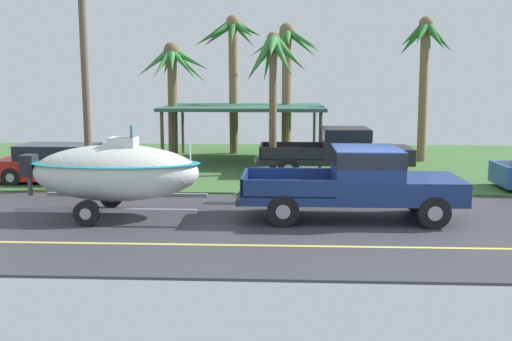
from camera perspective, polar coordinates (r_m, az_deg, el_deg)
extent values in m
cube|color=#38383D|center=(14.98, 10.73, -5.48)|extent=(36.00, 8.00, 0.06)
cube|color=#3D6633|center=(25.72, 7.40, 0.65)|extent=(36.00, 14.00, 0.11)
cube|color=#DBCC4C|center=(13.26, 11.81, -7.26)|extent=(34.20, 0.12, 0.01)
cube|color=navy|center=(15.61, 9.10, -2.37)|extent=(5.63, 2.06, 0.22)
cube|color=navy|center=(15.91, 16.41, -1.31)|extent=(1.58, 2.06, 0.38)
cube|color=navy|center=(15.55, 10.61, 0.09)|extent=(1.69, 2.06, 1.14)
cube|color=black|center=(15.50, 10.65, 1.34)|extent=(1.71, 2.08, 0.38)
cube|color=#112047|center=(15.49, 3.10, -1.87)|extent=(2.37, 2.06, 0.04)
cube|color=navy|center=(16.43, 3.09, -0.52)|extent=(2.37, 0.08, 0.45)
cube|color=navy|center=(14.48, 3.12, -1.80)|extent=(2.37, 0.08, 0.45)
cube|color=navy|center=(15.49, -1.13, -1.08)|extent=(0.08, 2.06, 0.45)
cube|color=#333338|center=(15.57, -1.49, -2.51)|extent=(0.12, 1.86, 0.16)
sphere|color=#B2B2B7|center=(15.57, -1.93, -2.33)|extent=(0.10, 0.10, 0.10)
cylinder|color=black|center=(16.87, 15.34, -2.53)|extent=(0.80, 0.28, 0.80)
cylinder|color=#9E9EA3|center=(16.87, 15.34, -2.53)|extent=(0.36, 0.29, 0.36)
cylinder|color=black|center=(15.12, 16.84, -3.90)|extent=(0.80, 0.28, 0.80)
cylinder|color=#9E9EA3|center=(15.12, 16.84, -3.90)|extent=(0.36, 0.29, 0.36)
cylinder|color=black|center=(16.47, 2.66, -2.50)|extent=(0.80, 0.28, 0.80)
cylinder|color=#9E9EA3|center=(16.47, 2.66, -2.50)|extent=(0.36, 0.29, 0.36)
cylinder|color=black|center=(14.67, 2.64, -3.91)|extent=(0.80, 0.28, 0.80)
cylinder|color=#9E9EA3|center=(14.67, 2.64, -3.91)|extent=(0.36, 0.29, 0.36)
cube|color=gray|center=(15.66, -3.57, -3.17)|extent=(0.90, 0.10, 0.08)
cube|color=gray|center=(17.15, -12.40, -2.31)|extent=(4.61, 0.12, 0.10)
cube|color=gray|center=(15.25, -14.37, -3.76)|extent=(4.61, 0.12, 0.10)
cylinder|color=black|center=(17.34, -13.81, -2.43)|extent=(0.64, 0.22, 0.64)
cylinder|color=#9E9EA3|center=(17.34, -13.81, -2.43)|extent=(0.29, 0.23, 0.29)
cylinder|color=black|center=(15.35, -16.07, -3.98)|extent=(0.64, 0.22, 0.64)
cylinder|color=#9E9EA3|center=(15.35, -16.07, -3.98)|extent=(0.29, 0.23, 0.29)
ellipsoid|color=silver|center=(16.06, -13.42, -0.21)|extent=(4.45, 2.00, 1.49)
ellipsoid|color=teal|center=(16.02, -13.46, 0.71)|extent=(4.54, 2.04, 0.12)
cube|color=silver|center=(15.91, -12.73, 2.00)|extent=(0.70, 0.60, 0.65)
cube|color=slate|center=(15.79, -11.74, 3.71)|extent=(0.06, 0.56, 0.36)
cube|color=black|center=(16.84, -21.14, 0.49)|extent=(0.36, 0.44, 0.56)
cylinder|color=#4C4C51|center=(16.90, -21.06, -0.89)|extent=(0.12, 0.12, 0.82)
cylinder|color=silver|center=(15.54, -6.38, 1.73)|extent=(0.04, 0.04, 0.50)
cube|color=black|center=(22.36, 7.63, 1.05)|extent=(5.62, 2.00, 0.22)
cube|color=black|center=(22.58, 12.77, 1.75)|extent=(1.57, 2.00, 0.38)
cube|color=black|center=(22.32, 8.67, 2.71)|extent=(1.69, 2.00, 1.09)
cube|color=black|center=(22.29, 8.69, 3.51)|extent=(1.71, 2.02, 0.38)
cube|color=black|center=(22.26, 3.45, 1.42)|extent=(2.36, 2.00, 0.04)
cube|color=black|center=(23.19, 3.43, 2.23)|extent=(2.36, 0.08, 0.45)
cube|color=black|center=(21.29, 3.49, 1.63)|extent=(2.36, 0.08, 0.45)
cube|color=black|center=(22.25, 0.52, 1.96)|extent=(0.08, 2.00, 0.45)
cube|color=#333338|center=(22.31, 0.26, 0.96)|extent=(0.12, 1.80, 0.16)
sphere|color=#B2B2B7|center=(22.31, -0.05, 1.09)|extent=(0.10, 0.10, 0.10)
cylinder|color=black|center=(23.50, 12.17, 0.74)|extent=(0.80, 0.28, 0.80)
cylinder|color=#9E9EA3|center=(23.50, 12.17, 0.74)|extent=(0.36, 0.29, 0.36)
cylinder|color=black|center=(21.78, 12.92, 0.08)|extent=(0.80, 0.28, 0.80)
cylinder|color=#9E9EA3|center=(21.78, 12.92, 0.08)|extent=(0.36, 0.29, 0.36)
cylinder|color=black|center=(23.19, 3.13, 0.82)|extent=(0.80, 0.28, 0.80)
cylinder|color=#9E9EA3|center=(23.19, 3.13, 0.82)|extent=(0.36, 0.29, 0.36)
cylinder|color=black|center=(21.43, 3.15, 0.16)|extent=(0.80, 0.28, 0.80)
cylinder|color=#9E9EA3|center=(21.43, 3.15, 0.16)|extent=(0.36, 0.29, 0.36)
cylinder|color=black|center=(21.97, 23.37, -0.53)|extent=(0.66, 0.22, 0.66)
cylinder|color=#9E9EA3|center=(21.97, 23.37, -0.53)|extent=(0.30, 0.23, 0.30)
cube|color=#B21E19|center=(21.72, -17.93, 0.20)|extent=(4.71, 1.75, 0.70)
cube|color=black|center=(21.73, -18.58, 1.77)|extent=(2.64, 1.61, 0.50)
cylinder|color=black|center=(21.98, -13.27, -0.03)|extent=(0.66, 0.22, 0.66)
cylinder|color=#9E9EA3|center=(21.98, -13.27, -0.03)|extent=(0.30, 0.23, 0.30)
cylinder|color=black|center=(20.49, -14.48, -0.71)|extent=(0.66, 0.22, 0.66)
cylinder|color=#9E9EA3|center=(20.49, -14.48, -0.71)|extent=(0.30, 0.23, 0.30)
cylinder|color=black|center=(23.07, -20.94, 0.03)|extent=(0.66, 0.22, 0.66)
cylinder|color=#9E9EA3|center=(23.07, -20.94, 0.03)|extent=(0.30, 0.23, 0.30)
cylinder|color=black|center=(21.66, -22.60, -0.61)|extent=(0.66, 0.22, 0.66)
cylinder|color=#9E9EA3|center=(21.66, -22.60, -0.61)|extent=(0.30, 0.23, 0.30)
cylinder|color=#4C4238|center=(28.48, 5.67, 3.85)|extent=(0.14, 0.14, 2.34)
cylinder|color=#4C4238|center=(23.64, 6.25, 2.81)|extent=(0.14, 0.14, 2.34)
cylinder|color=#4C4238|center=(28.86, -7.10, 3.89)|extent=(0.14, 0.14, 2.34)
cylinder|color=#4C4238|center=(24.11, -9.07, 2.87)|extent=(0.14, 0.14, 2.34)
cube|color=#2D5647|center=(25.99, -1.09, 6.14)|extent=(6.88, 5.36, 0.14)
cylinder|color=brown|center=(22.28, 1.65, 6.10)|extent=(0.29, 0.58, 5.14)
cone|color=#387A38|center=(22.35, 3.27, 11.14)|extent=(1.55, 0.61, 1.48)
cone|color=#387A38|center=(22.92, 2.63, 10.83)|extent=(1.20, 1.76, 1.70)
cone|color=#387A38|center=(22.93, 1.19, 10.57)|extent=(0.77, 1.65, 1.82)
cone|color=#387A38|center=(22.59, 0.38, 10.67)|extent=(1.53, 1.17, 1.83)
cone|color=#387A38|center=(21.99, 0.60, 10.99)|extent=(1.25, 1.03, 1.57)
cone|color=#387A38|center=(21.65, 1.55, 11.90)|extent=(0.50, 1.49, 1.06)
cone|color=#387A38|center=(21.81, 2.45, 11.15)|extent=(1.04, 1.32, 1.47)
sphere|color=brown|center=(22.30, 1.68, 12.70)|extent=(0.46, 0.46, 0.46)
cylinder|color=brown|center=(25.73, -8.07, 6.08)|extent=(0.41, 0.62, 4.86)
cone|color=#387A38|center=(25.68, -6.41, 10.61)|extent=(1.78, 0.61, 1.17)
cone|color=#387A38|center=(26.07, -6.51, 9.96)|extent=(1.63, 1.30, 1.59)
cone|color=#387A38|center=(26.44, -7.30, 10.53)|extent=(0.80, 1.77, 1.07)
cone|color=#387A38|center=(26.31, -8.55, 10.29)|extent=(0.99, 1.47, 1.30)
cone|color=#387A38|center=(25.98, -9.48, 10.53)|extent=(1.56, 0.75, 1.16)
cone|color=#387A38|center=(25.51, -9.79, 10.22)|extent=(1.60, 1.02, 1.33)
cone|color=#387A38|center=(25.06, -9.08, 10.12)|extent=(0.92, 1.74, 1.49)
cone|color=#387A38|center=(25.09, -8.15, 10.52)|extent=(0.67, 1.52, 1.21)
cone|color=#387A38|center=(25.22, -7.01, 10.15)|extent=(1.50, 1.16, 1.47)
sphere|color=brown|center=(25.73, -8.19, 11.48)|extent=(0.65, 0.65, 0.65)
cylinder|color=brown|center=(26.84, 15.88, 7.15)|extent=(0.38, 0.60, 6.00)
cone|color=#2D6B2D|center=(27.09, 17.30, 12.20)|extent=(1.48, 0.54, 1.45)
cone|color=#2D6B2D|center=(27.59, 16.35, 12.26)|extent=(1.02, 1.69, 1.41)
cone|color=#2D6B2D|center=(27.59, 14.92, 12.13)|extent=(1.25, 2.00, 1.61)
cone|color=#2D6B2D|center=(26.76, 15.00, 12.59)|extent=(1.34, 0.47, 1.24)
cone|color=#2D6B2D|center=(26.23, 15.72, 12.66)|extent=(1.09, 1.61, 1.26)
cone|color=#2D6B2D|center=(26.48, 16.96, 12.34)|extent=(1.09, 1.46, 1.44)
sphere|color=brown|center=(26.94, 16.15, 13.53)|extent=(0.60, 0.60, 0.60)
cylinder|color=brown|center=(27.27, 2.98, 7.30)|extent=(0.44, 0.77, 5.82)
cone|color=#387A38|center=(27.30, 4.44, 12.14)|extent=(1.54, 0.35, 1.42)
cone|color=#387A38|center=(27.74, 4.64, 12.37)|extent=(1.79, 1.16, 1.16)
cone|color=#387A38|center=(27.75, 3.17, 12.05)|extent=(0.49, 1.19, 1.41)
cone|color=#387A38|center=(28.01, 1.81, 12.12)|extent=(1.49, 1.73, 1.40)
cone|color=#387A38|center=(27.45, 1.20, 12.19)|extent=(1.91, 0.60, 1.38)
cone|color=#387A38|center=(27.17, 1.82, 11.95)|extent=(1.45, 0.66, 1.62)
cone|color=#387A38|center=(26.68, 2.46, 11.89)|extent=(0.97, 1.63, 1.75)
cone|color=#387A38|center=(26.71, 3.11, 12.74)|extent=(0.49, 1.44, 1.05)
cone|color=#387A38|center=(26.94, 4.44, 12.59)|extent=(1.66, 1.20, 1.15)
sphere|color=brown|center=(27.34, 3.03, 13.39)|extent=(0.70, 0.70, 0.70)
cylinder|color=brown|center=(28.21, -2.20, 7.83)|extent=(0.42, 0.84, 6.27)
cone|color=#2D6B2D|center=(28.33, -0.85, 13.52)|extent=(1.54, 0.57, 0.99)
cone|color=#2D6B2D|center=(28.88, -1.18, 12.99)|extent=(1.29, 1.61, 1.35)
cone|color=#2D6B2D|center=(29.05, -2.18, 12.54)|extent=(0.50, 1.87, 1.81)
cone|color=#2D6B2D|center=(28.90, -3.69, 13.02)|extent=(1.95, 1.57, 1.42)
cone|color=#2D6B2D|center=(28.42, -4.12, 13.05)|extent=(2.06, 0.51, 1.43)
cone|color=#2D6B2D|center=(27.84, -3.20, 13.59)|extent=(1.27, 1.42, 1.03)
cone|color=#2D6B2D|center=(27.56, -2.31, 13.19)|extent=(0.45, 1.70, 1.39)
cone|color=#2D6B2D|center=(27.80, -1.30, 13.52)|extent=(1.40, 1.36, 1.09)
sphere|color=brown|center=(28.33, -2.24, 14.17)|extent=(0.67, 0.67, 0.67)
cylinder|color=brown|center=(19.99, -16.19, 8.29)|extent=(0.24, 0.24, 7.12)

